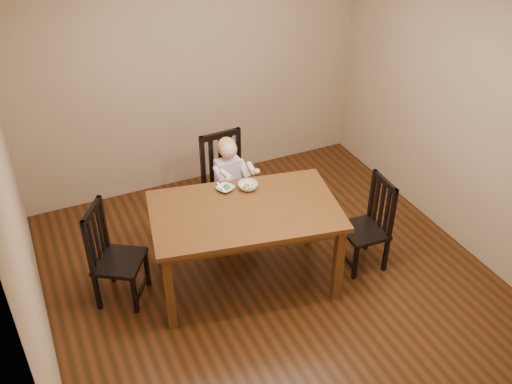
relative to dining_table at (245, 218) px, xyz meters
name	(u,v)px	position (x,y,z in m)	size (l,w,h in m)	color
room	(273,155)	(0.22, -0.08, 0.63)	(4.01, 4.01, 2.71)	#45210E
dining_table	(245,218)	(0.00, 0.00, 0.00)	(1.79, 1.27, 0.82)	#472D10
chair_child	(227,186)	(0.17, 0.84, -0.21)	(0.48, 0.46, 1.07)	black
chair_left	(113,256)	(-1.14, 0.29, -0.26)	(0.56, 0.57, 0.97)	black
chair_right	(368,225)	(1.16, -0.25, -0.28)	(0.41, 0.42, 0.93)	black
toddler	(229,177)	(0.17, 0.78, -0.07)	(0.33, 0.41, 0.57)	beige
bowl_peas	(225,189)	(-0.04, 0.34, 0.11)	(0.15, 0.15, 0.04)	silver
bowl_veg	(248,186)	(0.15, 0.28, 0.12)	(0.18, 0.18, 0.06)	silver
fork	(221,188)	(-0.09, 0.33, 0.14)	(0.05, 0.13, 0.05)	silver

